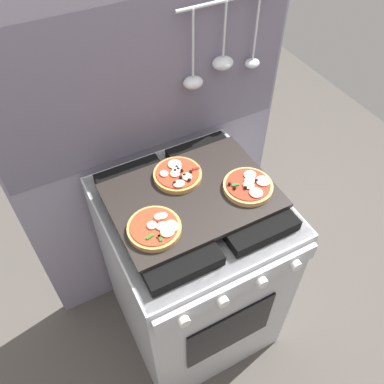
# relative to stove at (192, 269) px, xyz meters

# --- Properties ---
(ground_plane) EXTENTS (4.00, 4.00, 0.00)m
(ground_plane) POSITION_rel_stove_xyz_m (0.00, 0.00, -0.45)
(ground_plane) COLOR #4C4742
(kitchen_backsplash) EXTENTS (1.10, 0.09, 1.55)m
(kitchen_backsplash) POSITION_rel_stove_xyz_m (0.00, 0.34, 0.34)
(kitchen_backsplash) COLOR gray
(kitchen_backsplash) RESTS_ON ground_plane
(stove) EXTENTS (0.60, 0.64, 0.90)m
(stove) POSITION_rel_stove_xyz_m (0.00, 0.00, 0.00)
(stove) COLOR #B7BABF
(stove) RESTS_ON ground_plane
(baking_tray) EXTENTS (0.54, 0.38, 0.02)m
(baking_tray) POSITION_rel_stove_xyz_m (0.00, 0.00, 0.46)
(baking_tray) COLOR black
(baking_tray) RESTS_ON stove
(pizza_left) EXTENTS (0.17, 0.17, 0.03)m
(pizza_left) POSITION_rel_stove_xyz_m (-0.17, -0.08, 0.48)
(pizza_left) COLOR #C18947
(pizza_left) RESTS_ON baking_tray
(pizza_right) EXTENTS (0.17, 0.17, 0.03)m
(pizza_right) POSITION_rel_stove_xyz_m (0.18, -0.06, 0.48)
(pizza_right) COLOR tan
(pizza_right) RESTS_ON baking_tray
(pizza_center) EXTENTS (0.17, 0.17, 0.03)m
(pizza_center) POSITION_rel_stove_xyz_m (-0.01, 0.09, 0.48)
(pizza_center) COLOR #C18947
(pizza_center) RESTS_ON baking_tray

